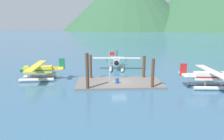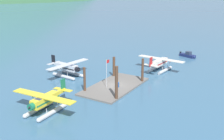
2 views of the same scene
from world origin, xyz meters
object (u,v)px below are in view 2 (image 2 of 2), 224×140
Objects in this scene: boat_navy_open_se at (188,55)px; fuel_drum at (118,85)px; seaplane_yellow_port_fwd at (45,102)px; flagpole at (107,70)px; seaplane_cream_stbd_aft at (160,64)px; seaplane_silver_bow_centre at (68,69)px.

fuel_drum is at bearing 172.31° from boat_navy_open_se.
boat_navy_open_se is (43.42, -7.97, -1.09)m from seaplane_yellow_port_fwd.
flagpole is 0.49× the size of seaplane_cream_stbd_aft.
flagpole is at bearing 169.77° from boat_navy_open_se.
fuel_drum is at bearing -55.60° from flagpole.
seaplane_cream_stbd_aft is at bearing 173.92° from boat_navy_open_se.
fuel_drum is at bearing 170.56° from seaplane_cream_stbd_aft.
seaplane_silver_bow_centre is at bearing 132.68° from seaplane_cream_stbd_aft.
flagpole is 0.49× the size of seaplane_silver_bow_centre.
seaplane_cream_stbd_aft is 28.65m from seaplane_yellow_port_fwd.
seaplane_yellow_port_fwd is at bearing -150.80° from seaplane_silver_bow_centre.
fuel_drum is 0.08× the size of seaplane_yellow_port_fwd.
flagpole is at bearing -10.81° from seaplane_yellow_port_fwd.
flagpole is 1.10× the size of boat_navy_open_se.
flagpole reaches higher than boat_navy_open_se.
seaplane_cream_stbd_aft is at bearing -47.32° from seaplane_silver_bow_centre.
seaplane_cream_stbd_aft is 15.61m from boat_navy_open_se.
boat_navy_open_se is (29.70, -4.01, -0.25)m from fuel_drum.
boat_navy_open_se is (28.83, -16.13, -1.09)m from seaplane_silver_bow_centre.
seaplane_yellow_port_fwd is at bearing 163.92° from fuel_drum.
seaplane_cream_stbd_aft is (13.35, -14.48, 0.00)m from seaplane_silver_bow_centre.
seaplane_silver_bow_centre is 2.25× the size of boat_navy_open_se.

